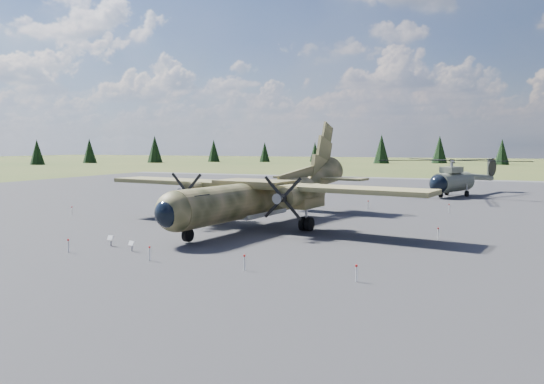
% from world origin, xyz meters
% --- Properties ---
extents(ground, '(500.00, 500.00, 0.00)m').
position_xyz_m(ground, '(0.00, 0.00, 0.00)').
color(ground, brown).
rests_on(ground, ground).
extents(apron, '(120.00, 120.00, 0.04)m').
position_xyz_m(apron, '(0.00, 10.00, 0.00)').
color(apron, '#5A5A5F').
rests_on(apron, ground).
extents(transport_plane, '(28.81, 25.97, 9.48)m').
position_xyz_m(transport_plane, '(2.44, 1.26, 2.72)').
color(transport_plane, '#36391F').
rests_on(transport_plane, ground).
extents(helicopter_near, '(24.67, 24.67, 4.80)m').
position_xyz_m(helicopter_near, '(15.13, 33.21, 3.40)').
color(helicopter_near, '#666A5C').
rests_on(helicopter_near, ground).
extents(info_placard_left, '(0.48, 0.26, 0.71)m').
position_xyz_m(info_placard_left, '(-3.02, -10.79, 0.47)').
color(info_placard_left, gray).
rests_on(info_placard_left, ground).
extents(info_placard_right, '(0.44, 0.26, 0.65)m').
position_xyz_m(info_placard_right, '(-0.71, -11.62, 0.43)').
color(info_placard_right, gray).
rests_on(info_placard_right, ground).
extents(barrier_fence, '(33.12, 29.62, 0.85)m').
position_xyz_m(barrier_fence, '(-0.46, -0.08, 0.51)').
color(barrier_fence, silver).
rests_on(barrier_fence, ground).
extents(treeline, '(334.34, 329.19, 10.69)m').
position_xyz_m(treeline, '(6.84, -3.86, 4.63)').
color(treeline, black).
rests_on(treeline, ground).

